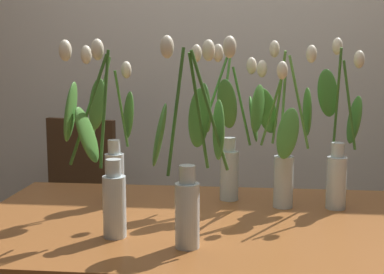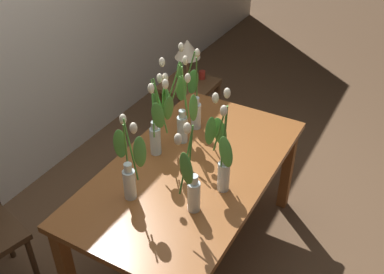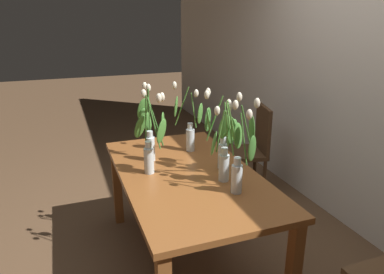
{
  "view_description": "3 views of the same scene",
  "coord_description": "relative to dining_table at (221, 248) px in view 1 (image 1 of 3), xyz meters",
  "views": [
    {
      "loc": [
        0.08,
        -1.66,
        1.26
      ],
      "look_at": [
        -0.1,
        0.05,
        1.0
      ],
      "focal_mm": 50.47,
      "sensor_mm": 36.0,
      "label": 1
    },
    {
      "loc": [
        -1.79,
        -1.01,
        2.41
      ],
      "look_at": [
        -0.05,
        -0.03,
        1.0
      ],
      "focal_mm": 41.49,
      "sensor_mm": 36.0,
      "label": 2
    },
    {
      "loc": [
        2.15,
        -0.76,
        1.78
      ],
      "look_at": [
        -0.08,
        0.06,
        0.97
      ],
      "focal_mm": 33.68,
      "sensor_mm": 36.0,
      "label": 3
    }
  ],
  "objects": [
    {
      "name": "dining_table",
      "position": [
        0.0,
        0.0,
        0.0
      ],
      "size": [
        1.6,
        0.9,
        0.74
      ],
      "color": "brown",
      "rests_on": "ground"
    },
    {
      "name": "tulip_vase_1",
      "position": [
        0.2,
        0.19,
        0.32
      ],
      "size": [
        0.23,
        0.24,
        0.58
      ],
      "color": "silver",
      "rests_on": "dining_table"
    },
    {
      "name": "tulip_vase_0",
      "position": [
        -0.38,
        0.16,
        0.28
      ],
      "size": [
        0.15,
        0.25,
        0.56
      ],
      "color": "silver",
      "rests_on": "dining_table"
    },
    {
      "name": "tulip_vase_3",
      "position": [
        0.39,
        0.21,
        0.28
      ],
      "size": [
        0.17,
        0.16,
        0.59
      ],
      "color": "silver",
      "rests_on": "dining_table"
    },
    {
      "name": "tulip_vase_5",
      "position": [
        -0.33,
        -0.19,
        0.28
      ],
      "size": [
        0.19,
        0.12,
        0.57
      ],
      "color": "silver",
      "rests_on": "dining_table"
    },
    {
      "name": "dining_chair",
      "position": [
        -0.82,
        0.99,
        -0.12
      ],
      "size": [
        0.48,
        0.48,
        0.93
      ],
      "color": "#4C331E",
      "rests_on": "ground"
    },
    {
      "name": "tulip_vase_4",
      "position": [
        0.01,
        0.24,
        0.31
      ],
      "size": [
        0.24,
        0.22,
        0.56
      ],
      "color": "silver",
      "rests_on": "dining_table"
    },
    {
      "name": "room_wall_rear",
      "position": [
        0.0,
        1.54,
        0.7
      ],
      "size": [
        9.0,
        0.1,
        2.7
      ],
      "primitive_type": "cube",
      "color": "silver",
      "rests_on": "ground"
    },
    {
      "name": "tulip_vase_2",
      "position": [
        -0.07,
        -0.23,
        0.31
      ],
      "size": [
        0.22,
        0.22,
        0.58
      ],
      "color": "silver",
      "rests_on": "dining_table"
    }
  ]
}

